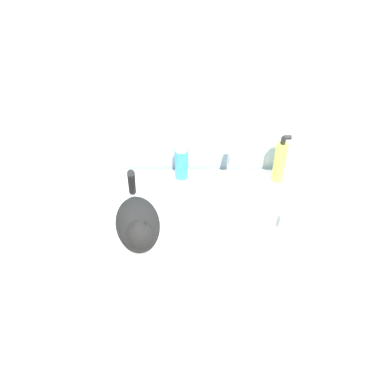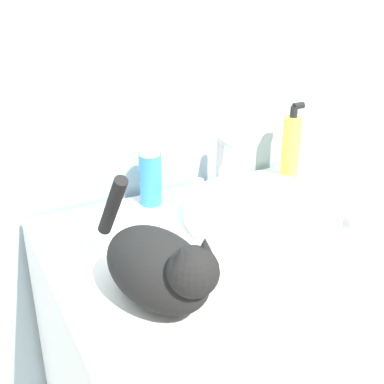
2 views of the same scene
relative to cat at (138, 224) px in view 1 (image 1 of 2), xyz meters
The scene contains 8 objects.
wall_back 0.62m from the cat, 65.21° to the left, with size 6.00×0.05×2.50m.
vanity_cabinet 0.58m from the cat, 35.43° to the left, with size 0.80×0.58×0.87m.
sink_basin 0.40m from the cat, 28.56° to the left, with size 0.38×0.38×0.04m.
faucet 0.52m from the cat, 48.03° to the left, with size 0.17×0.09×0.15m.
cat is the anchor object (origin of this frame).
soap_bottle 0.67m from the cat, 33.24° to the left, with size 0.05×0.05×0.22m.
spray_bottle 0.41m from the cat, 69.78° to the left, with size 0.06×0.06×0.17m.
cup 0.53m from the cat, ahead, with size 0.06×0.06×0.09m.
Camera 1 is at (-0.05, -0.83, 1.81)m, focal length 35.00 mm.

